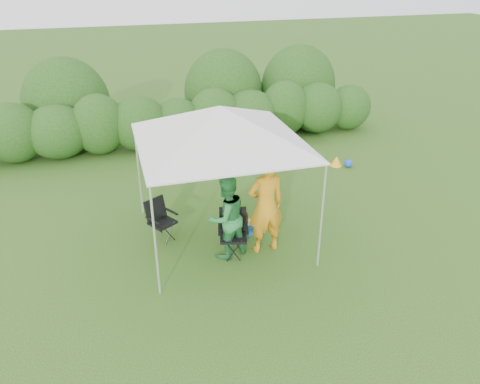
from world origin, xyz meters
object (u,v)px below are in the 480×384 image
object	(u,v)px
canopy	(220,125)
cooler	(244,229)
chair_right	(233,229)
man	(266,205)
chair_left	(160,217)
woman	(226,217)

from	to	relation	value
canopy	cooler	distance (m)	2.35
chair_right	man	xyz separation A→B (m)	(0.64, -0.07, 0.48)
canopy	cooler	bearing A→B (deg)	-9.69
man	cooler	distance (m)	1.08
chair_left	cooler	distance (m)	1.76
canopy	chair_left	world-z (taller)	canopy
chair_left	woman	bearing A→B (deg)	-71.86
canopy	man	xyz separation A→B (m)	(0.71, -0.69, -1.45)
chair_left	man	world-z (taller)	man
chair_right	canopy	bearing A→B (deg)	110.38
chair_right	chair_left	size ratio (longest dim) A/B	1.08
chair_left	man	bearing A→B (deg)	-59.04
canopy	woman	world-z (taller)	canopy
canopy	chair_right	distance (m)	2.03
woman	cooler	distance (m)	1.04
woman	chair_left	bearing A→B (deg)	-60.88
chair_left	cooler	world-z (taller)	chair_left
canopy	woman	bearing A→B (deg)	-96.21
canopy	chair_right	bearing A→B (deg)	-83.43
woman	man	bearing A→B (deg)	157.66
canopy	man	size ratio (longest dim) A/B	1.53
chair_left	woman	world-z (taller)	woman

